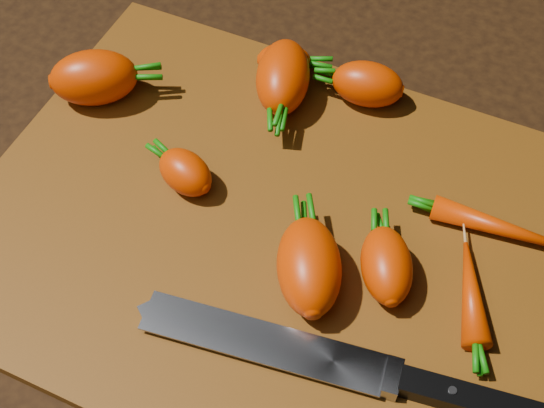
% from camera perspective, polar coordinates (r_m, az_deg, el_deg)
% --- Properties ---
extents(ground, '(2.00, 2.00, 0.01)m').
position_cam_1_polar(ground, '(0.65, -0.36, -2.42)').
color(ground, black).
extents(cutting_board, '(0.50, 0.40, 0.01)m').
position_cam_1_polar(cutting_board, '(0.65, -0.37, -1.89)').
color(cutting_board, brown).
rests_on(cutting_board, ground).
extents(carrot_0, '(0.10, 0.09, 0.05)m').
position_cam_1_polar(carrot_0, '(0.73, -13.25, 9.24)').
color(carrot_0, '#DB3500').
rests_on(carrot_0, cutting_board).
extents(carrot_1, '(0.06, 0.05, 0.04)m').
position_cam_1_polar(carrot_1, '(0.66, -6.55, 2.39)').
color(carrot_1, '#DB3500').
rests_on(carrot_1, cutting_board).
extents(carrot_2, '(0.07, 0.10, 0.05)m').
position_cam_1_polar(carrot_2, '(0.72, 0.83, 9.56)').
color(carrot_2, '#DB3500').
rests_on(carrot_2, cutting_board).
extents(carrot_3, '(0.08, 0.10, 0.05)m').
position_cam_1_polar(carrot_3, '(0.59, 2.81, -4.73)').
color(carrot_3, '#DB3500').
rests_on(carrot_3, cutting_board).
extents(carrot_4, '(0.07, 0.05, 0.04)m').
position_cam_1_polar(carrot_4, '(0.72, 7.21, 8.95)').
color(carrot_4, '#DB3500').
rests_on(carrot_4, cutting_board).
extents(carrot_5, '(0.06, 0.05, 0.03)m').
position_cam_1_polar(carrot_5, '(0.74, 0.93, 10.73)').
color(carrot_5, '#DB3500').
rests_on(carrot_5, cutting_board).
extents(carrot_6, '(0.07, 0.08, 0.04)m').
position_cam_1_polar(carrot_6, '(0.60, 8.61, -4.60)').
color(carrot_6, '#DB3500').
rests_on(carrot_6, cutting_board).
extents(carrot_7, '(0.12, 0.03, 0.02)m').
position_cam_1_polar(carrot_7, '(0.65, 17.16, -1.83)').
color(carrot_7, '#DB3500').
rests_on(carrot_7, cutting_board).
extents(carrot_8, '(0.05, 0.09, 0.02)m').
position_cam_1_polar(carrot_8, '(0.61, 14.76, -6.42)').
color(carrot_8, '#DB3500').
rests_on(carrot_8, cutting_board).
extents(knife, '(0.31, 0.07, 0.02)m').
position_cam_1_polar(knife, '(0.58, 1.04, -10.82)').
color(knife, gray).
rests_on(knife, cutting_board).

